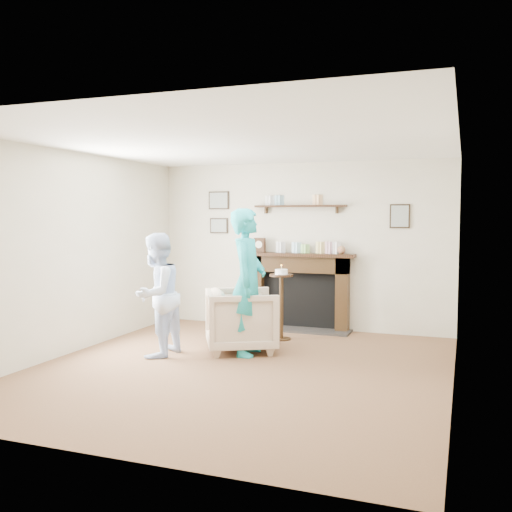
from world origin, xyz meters
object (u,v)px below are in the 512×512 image
Objects in this scene: armchair at (242,351)px; man at (157,356)px; woman at (248,354)px; pedestal_table at (281,294)px.

man is at bearing 96.86° from armchair.
armchair is 0.20m from woman.
armchair is 0.57× the size of man.
man is 1.11m from woman.
man is 0.84× the size of woman.
pedestal_table is at bearing -14.97° from woman.
pedestal_table reaches higher than armchair.
woman is at bearing -97.96° from pedestal_table.
woman is 1.14m from pedestal_table.
man is at bearing -128.98° from pedestal_table.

